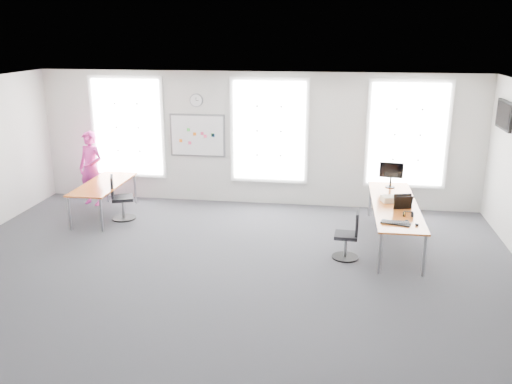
% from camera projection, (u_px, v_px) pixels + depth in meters
% --- Properties ---
extents(floor, '(10.00, 10.00, 0.00)m').
position_uv_depth(floor, '(220.00, 276.00, 8.84)').
color(floor, '#25252A').
rests_on(floor, ground).
extents(ceiling, '(10.00, 10.00, 0.00)m').
position_uv_depth(ceiling, '(216.00, 91.00, 7.98)').
color(ceiling, white).
rests_on(ceiling, ground).
extents(wall_back, '(10.00, 0.00, 10.00)m').
position_uv_depth(wall_back, '(256.00, 139.00, 12.20)').
color(wall_back, silver).
rests_on(wall_back, ground).
extents(wall_front, '(10.00, 0.00, 10.00)m').
position_uv_depth(wall_front, '(119.00, 318.00, 4.62)').
color(wall_front, silver).
rests_on(wall_front, ground).
extents(window_left, '(1.60, 0.06, 2.20)m').
position_uv_depth(window_left, '(128.00, 127.00, 12.53)').
color(window_left, white).
rests_on(window_left, wall_back).
extents(window_mid, '(1.60, 0.06, 2.20)m').
position_uv_depth(window_mid, '(269.00, 131.00, 12.07)').
color(window_mid, white).
rests_on(window_mid, wall_back).
extents(window_right, '(1.60, 0.06, 2.20)m').
position_uv_depth(window_right, '(407.00, 135.00, 11.65)').
color(window_right, white).
rests_on(window_right, wall_back).
extents(desk_right, '(0.82, 3.08, 0.75)m').
position_uv_depth(desk_right, '(395.00, 207.00, 10.09)').
color(desk_right, '#B5632D').
rests_on(desk_right, ground).
extents(desk_left, '(0.79, 1.98, 0.72)m').
position_uv_depth(desk_left, '(103.00, 186.00, 11.55)').
color(desk_left, '#B5632D').
rests_on(desk_left, ground).
extents(chair_right, '(0.47, 0.47, 0.87)m').
position_uv_depth(chair_right, '(349.00, 238.00, 9.43)').
color(chair_right, black).
rests_on(chair_right, ground).
extents(chair_left, '(0.56, 0.55, 0.95)m').
position_uv_depth(chair_left, '(120.00, 200.00, 11.41)').
color(chair_left, black).
rests_on(chair_left, ground).
extents(person, '(0.70, 0.56, 1.69)m').
position_uv_depth(person, '(91.00, 168.00, 12.29)').
color(person, '#E332A1').
rests_on(person, ground).
extents(whiteboard, '(1.20, 0.03, 0.90)m').
position_uv_depth(whiteboard, '(197.00, 136.00, 12.34)').
color(whiteboard, white).
rests_on(whiteboard, wall_back).
extents(wall_clock, '(0.30, 0.04, 0.30)m').
position_uv_depth(wall_clock, '(196.00, 100.00, 12.12)').
color(wall_clock, gray).
rests_on(wall_clock, wall_back).
extents(tv, '(0.06, 0.90, 0.55)m').
position_uv_depth(tv, '(505.00, 115.00, 10.33)').
color(tv, black).
rests_on(tv, wall_right).
extents(keyboard, '(0.51, 0.31, 0.02)m').
position_uv_depth(keyboard, '(396.00, 223.00, 9.05)').
color(keyboard, black).
rests_on(keyboard, desk_right).
extents(mouse, '(0.08, 0.11, 0.04)m').
position_uv_depth(mouse, '(417.00, 225.00, 8.96)').
color(mouse, black).
rests_on(mouse, desk_right).
extents(lens_cap, '(0.07, 0.07, 0.01)m').
position_uv_depth(lens_cap, '(407.00, 221.00, 9.19)').
color(lens_cap, black).
rests_on(lens_cap, desk_right).
extents(headphones, '(0.18, 0.09, 0.10)m').
position_uv_depth(headphones, '(408.00, 214.00, 9.37)').
color(headphones, black).
rests_on(headphones, desk_right).
extents(laptop_sleeve, '(0.35, 0.26, 0.27)m').
position_uv_depth(laptop_sleeve, '(403.00, 202.00, 9.75)').
color(laptop_sleeve, black).
rests_on(laptop_sleeve, desk_right).
extents(paper_stack, '(0.37, 0.32, 0.11)m').
position_uv_depth(paper_stack, '(390.00, 199.00, 10.20)').
color(paper_stack, beige).
rests_on(paper_stack, desk_right).
extents(monitor, '(0.48, 0.19, 0.53)m').
position_uv_depth(monitor, '(391.00, 173.00, 11.04)').
color(monitor, black).
rests_on(monitor, desk_right).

